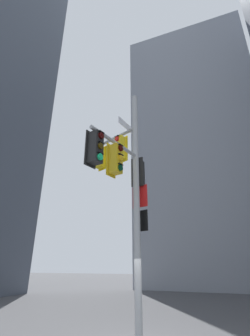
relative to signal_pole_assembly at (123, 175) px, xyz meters
The scene contains 2 objects.
building_mid_block 27.71m from the signal_pole_assembly, 85.94° to the left, with size 15.23×15.23×33.73m, color #9399A3.
signal_pole_assembly is the anchor object (origin of this frame).
Camera 1 is at (2.55, -7.76, 2.32)m, focal length 25.31 mm.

